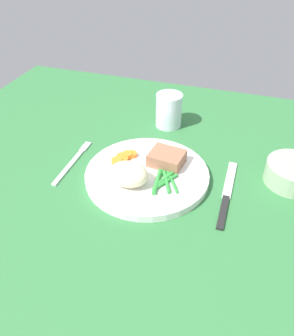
{
  "coord_description": "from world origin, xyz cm",
  "views": [
    {
      "loc": [
        14.18,
        -55.75,
        47.95
      ],
      "look_at": [
        -3.08,
        -2.73,
        4.6
      ],
      "focal_mm": 36.58,
      "sensor_mm": 36.0,
      "label": 1
    }
  ],
  "objects_px": {
    "knife": "(227,194)",
    "water_glass": "(169,113)",
    "meat_portion": "(169,159)",
    "fork": "(72,162)",
    "dinner_plate": "(147,175)",
    "salad_bowl": "(294,172)"
  },
  "relations": [
    {
      "from": "dinner_plate",
      "to": "water_glass",
      "type": "height_order",
      "value": "water_glass"
    },
    {
      "from": "fork",
      "to": "knife",
      "type": "relative_size",
      "value": 0.81
    },
    {
      "from": "meat_portion",
      "to": "fork",
      "type": "distance_m",
      "value": 0.22
    },
    {
      "from": "meat_portion",
      "to": "knife",
      "type": "bearing_deg",
      "value": -18.2
    },
    {
      "from": "meat_portion",
      "to": "salad_bowl",
      "type": "relative_size",
      "value": 0.62
    },
    {
      "from": "water_glass",
      "to": "salad_bowl",
      "type": "relative_size",
      "value": 0.75
    },
    {
      "from": "dinner_plate",
      "to": "fork",
      "type": "xyz_separation_m",
      "value": [
        -0.17,
        -0.0,
        -0.01
      ]
    },
    {
      "from": "fork",
      "to": "dinner_plate",
      "type": "bearing_deg",
      "value": -2.07
    },
    {
      "from": "fork",
      "to": "knife",
      "type": "distance_m",
      "value": 0.34
    },
    {
      "from": "dinner_plate",
      "to": "salad_bowl",
      "type": "bearing_deg",
      "value": 15.76
    },
    {
      "from": "dinner_plate",
      "to": "salad_bowl",
      "type": "xyz_separation_m",
      "value": [
        0.29,
        0.08,
        0.02
      ]
    },
    {
      "from": "knife",
      "to": "fork",
      "type": "bearing_deg",
      "value": 178.04
    },
    {
      "from": "water_glass",
      "to": "salad_bowl",
      "type": "distance_m",
      "value": 0.34
    },
    {
      "from": "salad_bowl",
      "to": "dinner_plate",
      "type": "bearing_deg",
      "value": -164.24
    },
    {
      "from": "fork",
      "to": "knife",
      "type": "bearing_deg",
      "value": -2.96
    },
    {
      "from": "dinner_plate",
      "to": "water_glass",
      "type": "distance_m",
      "value": 0.23
    },
    {
      "from": "meat_portion",
      "to": "water_glass",
      "type": "relative_size",
      "value": 0.82
    },
    {
      "from": "dinner_plate",
      "to": "knife",
      "type": "distance_m",
      "value": 0.17
    },
    {
      "from": "knife",
      "to": "water_glass",
      "type": "xyz_separation_m",
      "value": [
        -0.18,
        0.23,
        0.03
      ]
    },
    {
      "from": "water_glass",
      "to": "fork",
      "type": "bearing_deg",
      "value": -125.3
    },
    {
      "from": "dinner_plate",
      "to": "knife",
      "type": "bearing_deg",
      "value": -0.98
    },
    {
      "from": "meat_portion",
      "to": "salad_bowl",
      "type": "bearing_deg",
      "value": 9.15
    }
  ]
}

